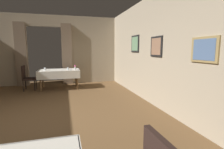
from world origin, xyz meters
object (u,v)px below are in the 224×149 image
at_px(flower_vase_mid, 75,67).
at_px(glass_mid_b, 68,69).
at_px(dining_table_mid, 59,72).
at_px(chair_mid_left, 27,77).
at_px(glass_mid_c, 45,69).

bearing_deg(flower_vase_mid, glass_mid_b, -173.57).
bearing_deg(glass_mid_b, flower_vase_mid, 6.43).
xyz_separation_m(dining_table_mid, chair_mid_left, (-1.16, 0.03, -0.14)).
height_order(dining_table_mid, glass_mid_b, glass_mid_b).
height_order(glass_mid_b, glass_mid_c, glass_mid_c).
distance_m(flower_vase_mid, glass_mid_b, 0.28).
distance_m(chair_mid_left, flower_vase_mid, 1.80).
bearing_deg(flower_vase_mid, chair_mid_left, 174.93).
height_order(dining_table_mid, chair_mid_left, chair_mid_left).
bearing_deg(glass_mid_c, flower_vase_mid, -2.55).
distance_m(dining_table_mid, glass_mid_b, 0.39).
bearing_deg(chair_mid_left, glass_mid_b, -7.17).
relative_size(chair_mid_left, glass_mid_c, 8.70).
relative_size(glass_mid_b, glass_mid_c, 0.96).
bearing_deg(dining_table_mid, glass_mid_b, -25.98).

